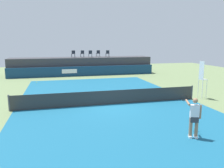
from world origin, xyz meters
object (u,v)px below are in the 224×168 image
object	(u,v)px
spectator_chair_left	(82,53)
net_post_far	(192,92)
tennis_player	(194,116)
spectator_chair_far_left	(73,53)
spectator_chair_center	(90,53)
spectator_chair_far_right	(108,53)
umpire_chair	(202,77)
spectator_chair_right	(98,53)
net_post_near	(9,103)
tennis_ball	(37,83)

from	to	relation	value
spectator_chair_left	net_post_far	bearing A→B (deg)	-68.26
tennis_player	spectator_chair_far_left	bearing A→B (deg)	98.80
spectator_chair_center	net_post_far	bearing A→B (deg)	-71.19
spectator_chair_left	spectator_chair_far_right	size ratio (longest dim) A/B	1.00
spectator_chair_far_left	umpire_chair	distance (m)	17.51
umpire_chair	net_post_far	xyz separation A→B (m)	(-0.75, 0.02, -1.09)
spectator_chair_right	net_post_near	distance (m)	17.70
spectator_chair_far_left	spectator_chair_left	xyz separation A→B (m)	(1.15, -0.10, 0.00)
net_post_far	tennis_player	bearing A→B (deg)	-123.04
spectator_chair_far_left	net_post_far	distance (m)	17.27
spectator_chair_left	spectator_chair_right	world-z (taller)	same
spectator_chair_far_right	umpire_chair	bearing A→B (deg)	-76.42
umpire_chair	spectator_chair_right	bearing A→B (deg)	107.19
umpire_chair	net_post_near	distance (m)	13.19
spectator_chair_far_right	spectator_chair_left	bearing A→B (deg)	172.31
spectator_chair_far_left	tennis_ball	bearing A→B (deg)	-126.32
spectator_chair_center	spectator_chair_left	bearing A→B (deg)	162.13
spectator_chair_center	umpire_chair	bearing A→B (deg)	-68.70
umpire_chair	net_post_near	world-z (taller)	umpire_chair
spectator_chair_far_right	tennis_ball	world-z (taller)	spectator_chair_far_right
spectator_chair_left	spectator_chair_far_right	world-z (taller)	same
spectator_chair_far_left	net_post_near	world-z (taller)	spectator_chair_far_left
spectator_chair_left	spectator_chair_right	bearing A→B (deg)	1.49
spectator_chair_right	umpire_chair	bearing A→B (deg)	-72.81
spectator_chair_far_left	net_post_near	distance (m)	16.46
tennis_player	spectator_chair_far_right	bearing A→B (deg)	87.04
spectator_chair_center	tennis_player	world-z (taller)	spectator_chair_center
spectator_chair_center	net_post_far	size ratio (longest dim) A/B	0.89
spectator_chair_far_left	spectator_chair_center	distance (m)	2.20
spectator_chair_left	umpire_chair	size ratio (longest dim) A/B	0.32
spectator_chair_right	umpire_chair	size ratio (longest dim) A/B	0.32
spectator_chair_left	net_post_far	world-z (taller)	spectator_chair_left
net_post_near	net_post_far	bearing A→B (deg)	0.00
spectator_chair_center	spectator_chair_right	world-z (taller)	same
tennis_ball	spectator_chair_far_left	bearing A→B (deg)	53.68
spectator_chair_right	spectator_chair_far_right	world-z (taller)	same
spectator_chair_center	tennis_ball	xyz separation A→B (m)	(-6.40, -5.35, -2.66)
umpire_chair	net_post_far	distance (m)	1.32
spectator_chair_right	tennis_ball	xyz separation A→B (m)	(-7.50, -5.72, -2.66)
spectator_chair_left	spectator_chair_right	distance (m)	2.10
spectator_chair_far_right	tennis_player	size ratio (longest dim) A/B	0.50
tennis_player	umpire_chair	bearing A→B (deg)	52.19
spectator_chair_far_right	net_post_near	xyz separation A→B (m)	(-9.53, -14.95, -2.19)
spectator_chair_right	net_post_far	distance (m)	16.12
spectator_chair_right	tennis_ball	bearing A→B (deg)	-142.64
spectator_chair_center	net_post_near	distance (m)	16.87
spectator_chair_left	tennis_player	distance (m)	21.65
spectator_chair_center	umpire_chair	size ratio (longest dim) A/B	0.32
spectator_chair_far_left	tennis_player	distance (m)	21.90
spectator_chair_center	tennis_player	distance (m)	21.25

